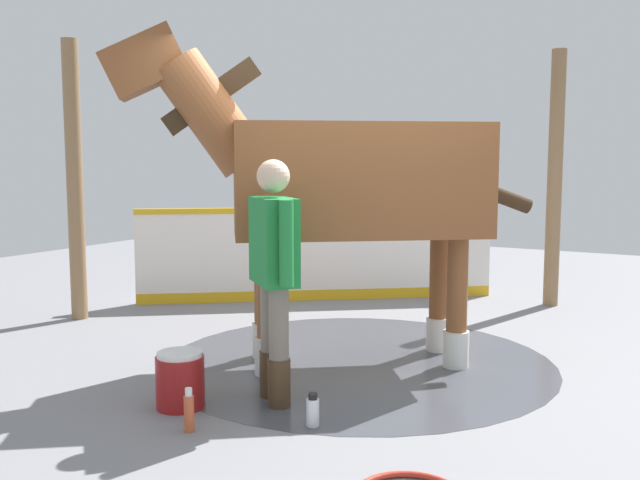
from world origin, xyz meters
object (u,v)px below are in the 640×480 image
horse (342,183)px  bottle_spray (189,412)px  wash_bucket (180,380)px  bottle_shampoo (313,411)px  handler (274,265)px

horse → bottle_spray: size_ratio=10.46×
wash_bucket → bottle_shampoo: 0.93m
handler → bottle_spray: bearing=-151.6°
bottle_spray → handler: bearing=77.5°
horse → handler: (0.04, -1.02, -0.51)m
horse → handler: bearing=55.2°
wash_bucket → bottle_spray: 0.44m
horse → bottle_spray: horse is taller
bottle_shampoo → bottle_spray: bottle_spray is taller
horse → bottle_shampoo: bearing=73.6°
handler → bottle_shampoo: size_ratio=7.77×
horse → handler: size_ratio=1.73×
horse → bottle_shampoo: size_ratio=13.47×
handler → wash_bucket: size_ratio=4.36×
wash_bucket → bottle_shampoo: (0.92, 0.14, -0.09)m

